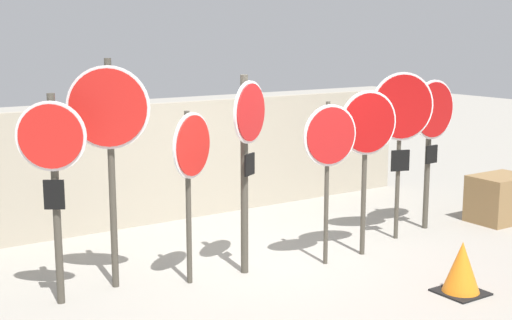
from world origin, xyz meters
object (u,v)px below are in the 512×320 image
(stop_sign_2, at_px, (192,158))
(storage_crate, at_px, (500,198))
(stop_sign_4, at_px, (330,145))
(traffic_cone_0, at_px, (462,268))
(stop_sign_7, at_px, (432,124))
(stop_sign_3, at_px, (248,141))
(stop_sign_0, at_px, (53,163))
(stop_sign_1, at_px, (109,127))
(stop_sign_6, at_px, (402,118))
(stop_sign_5, at_px, (367,135))

(stop_sign_2, relative_size, storage_crate, 2.21)
(stop_sign_4, relative_size, storage_crate, 2.25)
(traffic_cone_0, bearing_deg, stop_sign_7, 50.91)
(stop_sign_3, bearing_deg, stop_sign_0, 143.98)
(stop_sign_1, xyz_separation_m, stop_sign_6, (3.88, -0.36, -0.12))
(stop_sign_2, relative_size, stop_sign_4, 0.98)
(stop_sign_7, height_order, traffic_cone_0, stop_sign_7)
(stop_sign_4, relative_size, stop_sign_5, 0.95)
(stop_sign_4, bearing_deg, storage_crate, 7.10)
(stop_sign_6, bearing_deg, stop_sign_1, -167.75)
(traffic_cone_0, distance_m, storage_crate, 3.24)
(stop_sign_1, height_order, stop_sign_3, stop_sign_1)
(stop_sign_3, xyz_separation_m, stop_sign_7, (3.14, 0.16, -0.05))
(stop_sign_0, height_order, stop_sign_7, stop_sign_0)
(stop_sign_0, relative_size, storage_crate, 2.49)
(stop_sign_0, bearing_deg, storage_crate, 29.08)
(stop_sign_0, bearing_deg, stop_sign_1, 44.08)
(storage_crate, bearing_deg, stop_sign_4, -177.45)
(stop_sign_1, height_order, storage_crate, stop_sign_1)
(stop_sign_2, bearing_deg, stop_sign_1, 126.58)
(stop_sign_2, distance_m, stop_sign_4, 1.68)
(stop_sign_5, bearing_deg, stop_sign_6, 28.30)
(traffic_cone_0, bearing_deg, stop_sign_6, 64.62)
(stop_sign_7, xyz_separation_m, traffic_cone_0, (-1.59, -1.96, -1.21))
(stop_sign_7, bearing_deg, stop_sign_2, 178.04)
(stop_sign_1, bearing_deg, traffic_cone_0, -3.04)
(stop_sign_7, bearing_deg, traffic_cone_0, -132.86)
(stop_sign_3, xyz_separation_m, stop_sign_5, (1.57, -0.25, -0.02))
(stop_sign_0, distance_m, stop_sign_5, 3.73)
(stop_sign_6, bearing_deg, stop_sign_7, 28.45)
(stop_sign_5, height_order, traffic_cone_0, stop_sign_5)
(stop_sign_2, bearing_deg, stop_sign_6, -29.97)
(stop_sign_2, xyz_separation_m, traffic_cone_0, (2.24, -1.84, -1.13))
(stop_sign_2, distance_m, stop_sign_5, 2.28)
(stop_sign_1, relative_size, stop_sign_3, 1.09)
(stop_sign_4, distance_m, storage_crate, 3.55)
(stop_sign_5, bearing_deg, stop_sign_2, -176.76)
(stop_sign_0, xyz_separation_m, stop_sign_2, (1.44, -0.21, -0.06))
(stop_sign_4, height_order, stop_sign_7, stop_sign_7)
(stop_sign_1, relative_size, stop_sign_2, 1.29)
(stop_sign_5, distance_m, storage_crate, 3.00)
(stop_sign_5, relative_size, stop_sign_6, 0.92)
(stop_sign_2, xyz_separation_m, stop_sign_3, (0.69, -0.04, 0.13))
(stop_sign_0, relative_size, traffic_cone_0, 3.80)
(stop_sign_5, bearing_deg, stop_sign_4, -166.74)
(traffic_cone_0, bearing_deg, stop_sign_4, 111.16)
(stop_sign_1, relative_size, stop_sign_7, 1.18)
(stop_sign_7, bearing_deg, stop_sign_1, 173.44)
(stop_sign_6, xyz_separation_m, stop_sign_7, (0.73, 0.14, -0.16))
(stop_sign_1, xyz_separation_m, stop_sign_4, (2.43, -0.66, -0.31))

